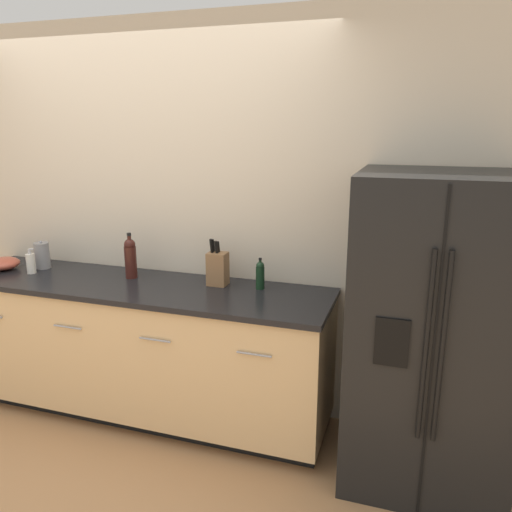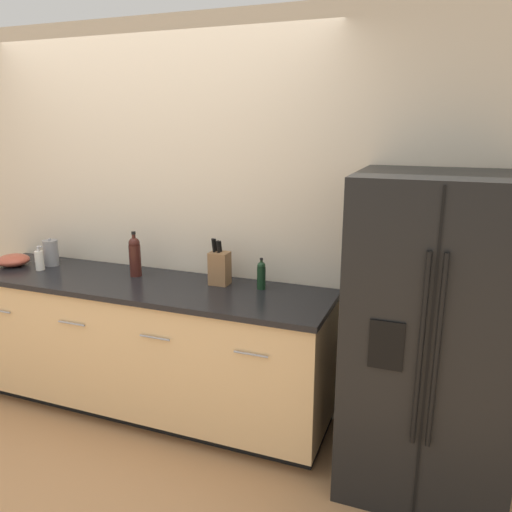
{
  "view_description": "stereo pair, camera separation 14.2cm",
  "coord_description": "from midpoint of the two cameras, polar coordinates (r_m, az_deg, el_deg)",
  "views": [
    {
      "loc": [
        1.72,
        -1.83,
        1.94
      ],
      "look_at": [
        0.85,
        0.85,
        1.18
      ],
      "focal_mm": 35.0,
      "sensor_mm": 36.0,
      "label": 1
    },
    {
      "loc": [
        1.85,
        -1.79,
        1.94
      ],
      "look_at": [
        0.85,
        0.85,
        1.18
      ],
      "focal_mm": 35.0,
      "sensor_mm": 36.0,
      "label": 2
    }
  ],
  "objects": [
    {
      "name": "ground_plane",
      "position": [
        3.2,
        -22.91,
        -23.69
      ],
      "size": [
        14.0,
        14.0,
        0.0
      ],
      "primitive_type": "plane",
      "color": "#B27F51"
    },
    {
      "name": "wall_back",
      "position": [
        3.55,
        -12.54,
        4.27
      ],
      "size": [
        10.0,
        0.05,
        2.6
      ],
      "color": "beige",
      "rests_on": "ground_plane"
    },
    {
      "name": "counter_unit",
      "position": [
        3.51,
        -14.22,
        -10.18
      ],
      "size": [
        2.56,
        0.64,
        0.93
      ],
      "color": "black",
      "rests_on": "ground_plane"
    },
    {
      "name": "refrigerator",
      "position": [
        2.82,
        18.01,
        -8.44
      ],
      "size": [
        0.83,
        0.77,
        1.71
      ],
      "color": "black",
      "rests_on": "ground_plane"
    },
    {
      "name": "knife_block",
      "position": [
        3.19,
        -5.69,
        -1.38
      ],
      "size": [
        0.12,
        0.1,
        0.3
      ],
      "color": "olive",
      "rests_on": "counter_unit"
    },
    {
      "name": "wine_bottle",
      "position": [
        3.43,
        -15.31,
        -0.16
      ],
      "size": [
        0.08,
        0.08,
        0.31
      ],
      "color": "#3D1914",
      "rests_on": "counter_unit"
    },
    {
      "name": "soap_dispenser",
      "position": [
        3.79,
        -25.33,
        -0.74
      ],
      "size": [
        0.07,
        0.06,
        0.18
      ],
      "color": "silver",
      "rests_on": "counter_unit"
    },
    {
      "name": "oil_bottle",
      "position": [
        3.1,
        -0.84,
        -2.15
      ],
      "size": [
        0.05,
        0.05,
        0.2
      ],
      "color": "black",
      "rests_on": "counter_unit"
    },
    {
      "name": "steel_canister",
      "position": [
        3.88,
        -24.21,
        0.06
      ],
      "size": [
        0.1,
        0.1,
        0.2
      ],
      "color": "gray",
      "rests_on": "counter_unit"
    },
    {
      "name": "mixing_bowl",
      "position": [
        3.99,
        -27.88,
        -0.77
      ],
      "size": [
        0.23,
        0.23,
        0.09
      ],
      "color": "#B24C38",
      "rests_on": "counter_unit"
    }
  ]
}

